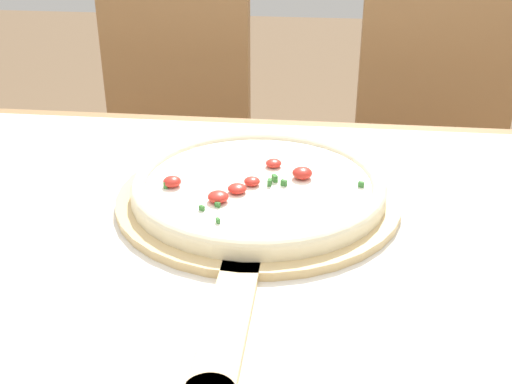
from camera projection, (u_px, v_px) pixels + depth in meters
The scene contains 6 objects.
dining_table at pixel (242, 310), 0.85m from camera, with size 1.41×0.94×0.72m.
towel_cloth at pixel (241, 247), 0.81m from camera, with size 1.33×0.86×0.00m.
pizza_peel at pixel (257, 205), 0.89m from camera, with size 0.40×0.61×0.01m.
pizza at pixel (258, 186), 0.90m from camera, with size 0.36×0.36×0.03m.
chair_left at pixel (171, 147), 1.64m from camera, with size 0.41×0.41×0.89m.
chair_right at pixel (433, 159), 1.57m from camera, with size 0.40×0.40×0.89m.
Camera 1 is at (0.10, -0.68, 1.15)m, focal length 45.00 mm.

